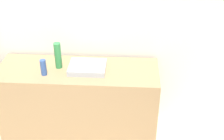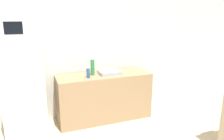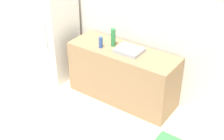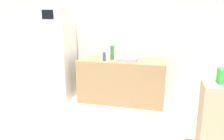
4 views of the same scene
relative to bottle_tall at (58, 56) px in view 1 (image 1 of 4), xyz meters
name	(u,v)px [view 1 (image 1 of 4)]	position (x,y,z in m)	size (l,w,h in m)	color
wall_back	(73,21)	(0.12, 0.34, 0.26)	(8.00, 0.06, 2.60)	silver
counter	(80,102)	(0.21, -0.03, -0.59)	(1.77, 0.62, 0.89)	#937551
sink_basin	(87,67)	(0.32, -0.03, -0.12)	(0.40, 0.32, 0.06)	#9EA3A8
bottle_tall	(58,56)	(0.00, 0.00, 0.00)	(0.08, 0.08, 0.29)	#2D7F42
bottle_short	(43,67)	(-0.13, -0.16, -0.06)	(0.06, 0.06, 0.18)	#2D4C8C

